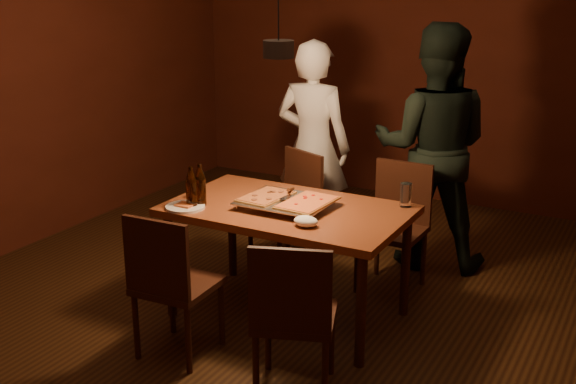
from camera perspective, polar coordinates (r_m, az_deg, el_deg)
The scene contains 19 objects.
room_shell at distance 4.29m, azimuth -0.74°, elevation 6.57°, with size 6.00×6.00×6.00m.
dining_table at distance 4.59m, azimuth 0.00°, elevation -2.07°, with size 1.50×0.90×0.75m.
chair_far_left at distance 5.40m, azimuth 0.37°, elevation -0.61°, with size 0.55×0.55×0.49m.
chair_far_right at distance 5.15m, azimuth 8.61°, elevation -1.73°, with size 0.43×0.43×0.49m.
chair_near_left at distance 4.18m, azimuth -9.42°, elevation -6.39°, with size 0.44×0.44×0.49m.
chair_near_right at distance 3.75m, azimuth 0.39°, elevation -9.01°, with size 0.54×0.54×0.49m.
pizza_tray at distance 4.55m, azimuth -0.16°, elevation -0.94°, with size 0.55×0.45×0.05m, color silver.
pizza_meat at distance 4.60m, azimuth -1.74°, elevation -0.32°, with size 0.23×0.37×0.02m, color maroon.
pizza_cheese at distance 4.48m, azimuth 1.54°, elevation -0.81°, with size 0.26×0.41×0.02m, color gold.
spatula at distance 4.56m, azimuth -0.20°, elevation -0.39°, with size 0.09×0.24×0.04m, color silver, non-canonical shape.
beer_bottle_a at distance 4.56m, azimuth -7.65°, elevation 0.38°, with size 0.07×0.07×0.27m.
beer_bottle_b at distance 4.60m, azimuth -6.95°, elevation 0.58°, with size 0.07×0.07×0.27m.
water_glass_left at distance 4.75m, azimuth -7.08°, elevation 0.10°, with size 0.07×0.07×0.11m, color silver.
water_glass_right at distance 4.61m, azimuth 9.30°, elevation -0.23°, with size 0.07×0.07×0.15m, color silver.
plate_slice at distance 4.59m, azimuth -8.12°, elevation -1.15°, with size 0.25×0.25×0.03m.
napkin at distance 4.22m, azimuth 1.41°, elevation -2.32°, with size 0.15×0.11×0.06m, color white.
diner_white at distance 5.72m, azimuth 1.99°, elevation 3.58°, with size 0.61×0.40×1.68m, color silver.
diner_dark at distance 5.48m, azimuth 11.35°, elevation 3.46°, with size 0.89×0.69×1.83m, color black.
pendant_lamp at distance 4.23m, azimuth -0.76°, elevation 11.37°, with size 0.18×0.18×1.10m.
Camera 1 is at (2.06, -3.67, 2.20)m, focal length 45.00 mm.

